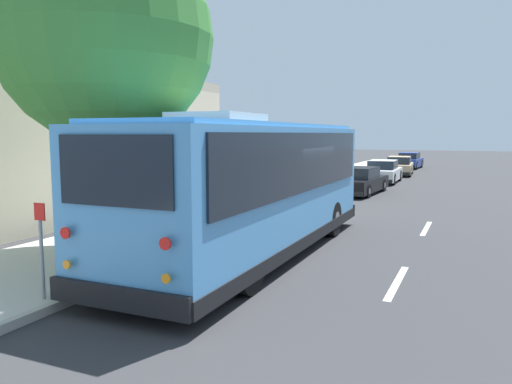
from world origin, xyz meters
The scene contains 13 objects.
ground_plane centered at (0.00, 0.00, 0.00)m, with size 160.00×160.00×0.00m, color #333335.
sidewalk_slab centered at (0.00, 3.60, 0.07)m, with size 80.00×3.89×0.15m, color beige.
curb_strip centered at (0.00, 1.58, 0.07)m, with size 80.00×0.14×0.15m, color #AAA69D.
shuttle_bus centered at (-0.94, 0.18, 1.72)m, with size 9.86×2.73×3.23m.
parked_sedan_black centered at (12.06, 0.51, 0.59)m, with size 4.78×1.97×1.27m.
parked_sedan_white centered at (18.10, 0.44, 0.61)m, with size 4.36×1.82×1.31m.
parked_sedan_tan centered at (24.01, 0.33, 0.60)m, with size 4.75×1.99×1.29m.
parked_sedan_blue centered at (31.17, 0.51, 0.61)m, with size 4.35×1.83×1.31m.
street_tree centered at (-2.53, 2.92, 5.21)m, with size 4.66×4.66×7.77m.
sign_post_near centered at (-5.61, 1.85, 0.96)m, with size 0.06×0.22×1.58m.
sign_post_far centered at (-4.37, 1.85, 0.79)m, with size 0.06×0.06×1.28m.
lane_stripe_mid centered at (-1.85, -3.22, 0.00)m, with size 2.40×0.14×0.01m, color silver.
lane_stripe_ahead centered at (4.15, -3.22, 0.00)m, with size 2.40×0.14×0.01m, color silver.
Camera 1 is at (-11.41, -4.50, 2.82)m, focal length 35.00 mm.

